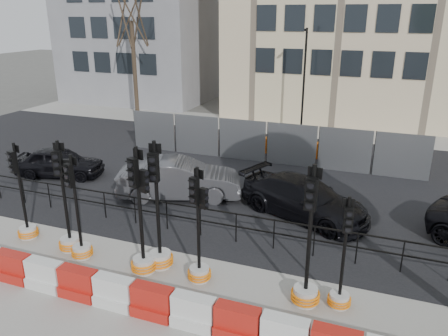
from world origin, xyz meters
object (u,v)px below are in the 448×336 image
at_px(traffic_signal_d, 142,244).
at_px(traffic_signal_h, 341,285).
at_px(traffic_signal_a, 26,219).
at_px(car_a, 59,162).
at_px(car_c, 304,198).

relative_size(traffic_signal_d, traffic_signal_h, 1.25).
relative_size(traffic_signal_a, car_a, 0.78).
distance_m(car_a, car_c, 10.73).
distance_m(traffic_signal_a, traffic_signal_d, 4.47).
bearing_deg(traffic_signal_h, traffic_signal_d, 171.57).
height_order(car_a, car_c, car_c).
height_order(traffic_signal_a, car_c, traffic_signal_a).
bearing_deg(traffic_signal_d, traffic_signal_a, -169.97).
bearing_deg(traffic_signal_a, traffic_signal_d, 10.16).
bearing_deg(traffic_signal_h, traffic_signal_a, 167.40).
bearing_deg(car_a, car_c, -105.81).
relative_size(traffic_signal_h, car_a, 0.72).
relative_size(traffic_signal_h, car_c, 0.57).
bearing_deg(car_c, traffic_signal_h, -136.30).
distance_m(traffic_signal_a, car_a, 5.67).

